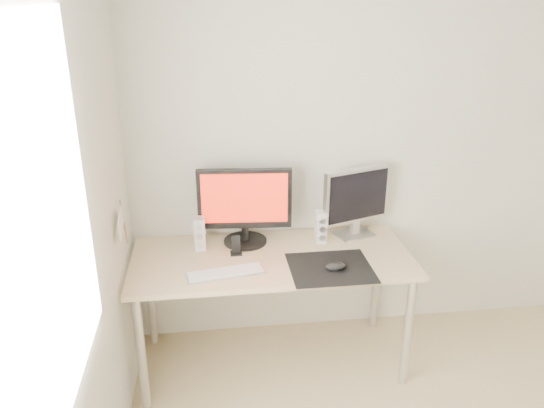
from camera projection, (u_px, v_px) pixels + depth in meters
wall_back at (412, 145)px, 3.30m from camera, size 3.50×0.00×3.50m
wall_left at (43, 333)px, 1.48m from camera, size 0.00×3.50×3.50m
window_pane at (33, 253)px, 1.38m from camera, size 0.00×1.30×1.30m
mousepad at (330, 268)px, 2.90m from camera, size 0.45×0.40×0.00m
mouse at (336, 266)px, 2.87m from camera, size 0.12×0.07×0.04m
desk at (272, 268)px, 3.07m from camera, size 1.60×0.70×0.73m
main_monitor at (245, 204)px, 3.10m from camera, size 0.55×0.28×0.47m
second_monitor at (356, 199)px, 3.21m from camera, size 0.44×0.22×0.43m
speaker_left at (200, 234)px, 3.08m from camera, size 0.06×0.08×0.20m
speaker_right at (321, 227)px, 3.17m from camera, size 0.06×0.08×0.20m
keyboard at (226, 273)px, 2.84m from camera, size 0.43×0.19×0.02m
phone_dock at (236, 249)px, 3.04m from camera, size 0.07×0.06×0.12m
pennant at (122, 222)px, 2.69m from camera, size 0.01×0.23×0.29m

